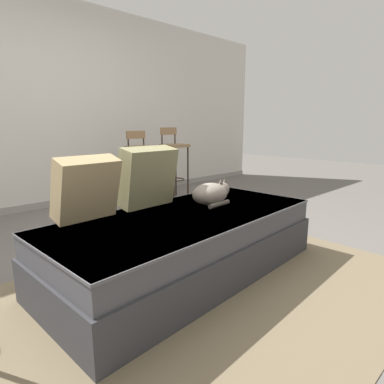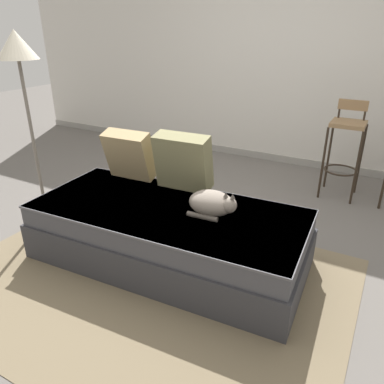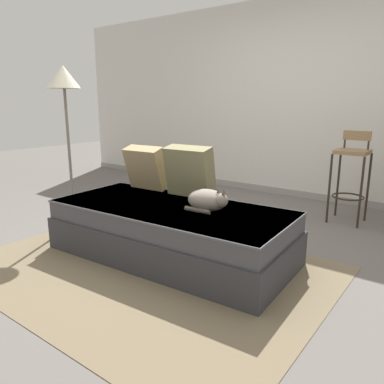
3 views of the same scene
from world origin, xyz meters
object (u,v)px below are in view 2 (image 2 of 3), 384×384
Objects in this scene: floor_lamp at (19,64)px; couch at (168,234)px; throw_pillow_middle at (183,162)px; cat at (213,203)px; throw_pillow_corner at (130,155)px; bar_stool_near_window at (346,140)px.

couch is at bearing -1.12° from floor_lamp.
cat is (0.40, -0.29, -0.14)m from throw_pillow_middle.
floor_lamp is (-0.79, -0.30, 0.71)m from throw_pillow_corner.
floor_lamp reaches higher than throw_pillow_middle.
couch is 2.13m from bar_stool_near_window.
throw_pillow_corner is 1.19× the size of cat.
floor_lamp reaches higher than bar_stool_near_window.
throw_pillow_middle is 0.28× the size of floor_lamp.
throw_pillow_middle is at bearing 14.35° from floor_lamp.
throw_pillow_middle is at bearing 3.09° from throw_pillow_corner.
throw_pillow_middle is 0.47× the size of bar_stool_near_window.
bar_stool_near_window is 3.05m from floor_lamp.
floor_lamp is at bearing -141.04° from bar_stool_near_window.
cat is 0.22× the size of floor_lamp.
throw_pillow_middle reaches higher than cat.
throw_pillow_middle is at bearing 101.06° from couch.
floor_lamp is (-1.36, 0.03, 1.14)m from couch.
couch is 1.27× the size of floor_lamp.
floor_lamp reaches higher than throw_pillow_corner.
couch is 2.12× the size of bar_stool_near_window.
floor_lamp is at bearing -165.65° from throw_pillow_middle.
bar_stool_near_window reaches higher than throw_pillow_middle.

